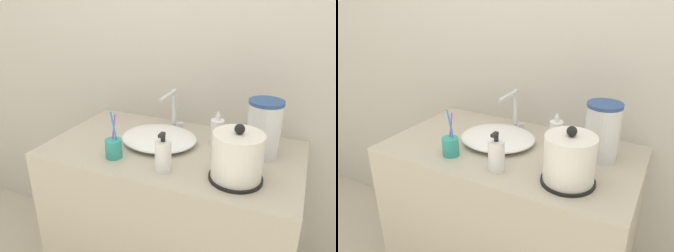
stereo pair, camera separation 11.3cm
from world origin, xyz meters
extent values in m
cube|color=beige|center=(0.00, 0.64, 1.30)|extent=(6.00, 0.04, 2.60)
cube|color=#B7AD99|center=(0.00, 0.31, 0.41)|extent=(1.11, 0.62, 0.82)
ellipsoid|color=white|center=(-0.08, 0.33, 0.85)|extent=(0.35, 0.31, 0.05)
cylinder|color=silver|center=(-0.08, 0.50, 0.93)|extent=(0.02, 0.02, 0.21)
cylinder|color=silver|center=(-0.08, 0.43, 1.02)|extent=(0.02, 0.16, 0.02)
cylinder|color=silver|center=(-0.04, 0.50, 0.84)|extent=(0.02, 0.02, 0.04)
cylinder|color=black|center=(0.31, 0.16, 0.83)|extent=(0.20, 0.20, 0.01)
cylinder|color=white|center=(0.31, 0.16, 0.92)|extent=(0.18, 0.18, 0.18)
sphere|color=black|center=(0.31, 0.16, 1.03)|extent=(0.04, 0.04, 0.04)
cylinder|color=teal|center=(-0.19, 0.13, 0.86)|extent=(0.07, 0.07, 0.08)
cylinder|color=#B24CCC|center=(-0.19, 0.14, 0.93)|extent=(0.03, 0.01, 0.15)
cylinder|color=#338CE0|center=(-0.18, 0.13, 0.94)|extent=(0.01, 0.04, 0.18)
cylinder|color=white|center=(0.04, 0.11, 0.89)|extent=(0.06, 0.06, 0.13)
cylinder|color=black|center=(0.04, 0.11, 0.96)|extent=(0.02, 0.02, 0.02)
cube|color=black|center=(0.04, 0.10, 0.98)|extent=(0.02, 0.04, 0.01)
cylinder|color=white|center=(0.17, 0.42, 0.88)|extent=(0.06, 0.06, 0.12)
cylinder|color=white|center=(0.17, 0.42, 0.95)|extent=(0.02, 0.02, 0.02)
cone|color=white|center=(0.17, 0.42, 0.97)|extent=(0.02, 0.02, 0.02)
cylinder|color=silver|center=(0.37, 0.40, 0.94)|extent=(0.14, 0.14, 0.23)
cylinder|color=#2D4C84|center=(0.37, 0.40, 1.06)|extent=(0.14, 0.14, 0.01)
camera|label=1|loc=(0.50, -0.89, 1.47)|focal=35.00mm
camera|label=2|loc=(0.60, -0.85, 1.47)|focal=35.00mm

